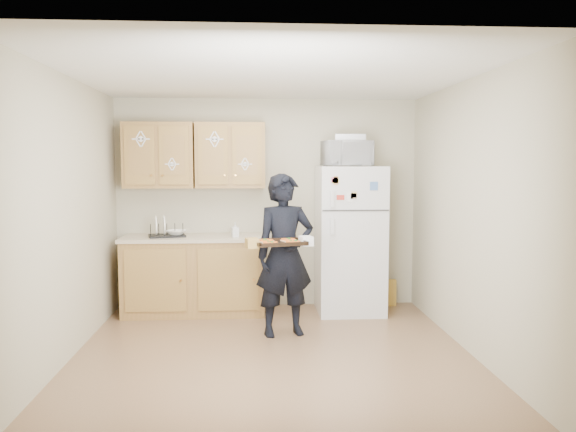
{
  "coord_description": "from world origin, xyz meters",
  "views": [
    {
      "loc": [
        -0.18,
        -4.98,
        1.72
      ],
      "look_at": [
        0.17,
        0.45,
        1.22
      ],
      "focal_mm": 35.0,
      "sensor_mm": 36.0,
      "label": 1
    }
  ],
  "objects_px": {
    "person": "(285,255)",
    "dish_rack": "(167,229)",
    "microwave": "(347,154)",
    "refrigerator": "(350,240)",
    "baking_tray": "(279,243)"
  },
  "relations": [
    {
      "from": "person",
      "to": "dish_rack",
      "type": "height_order",
      "value": "person"
    },
    {
      "from": "person",
      "to": "microwave",
      "type": "bearing_deg",
      "value": 33.45
    },
    {
      "from": "refrigerator",
      "to": "dish_rack",
      "type": "relative_size",
      "value": 4.21
    },
    {
      "from": "dish_rack",
      "to": "microwave",
      "type": "bearing_deg",
      "value": -2.41
    },
    {
      "from": "baking_tray",
      "to": "microwave",
      "type": "xyz_separation_m",
      "value": [
        0.82,
        1.09,
        0.87
      ]
    },
    {
      "from": "refrigerator",
      "to": "baking_tray",
      "type": "relative_size",
      "value": 3.59
    },
    {
      "from": "baking_tray",
      "to": "microwave",
      "type": "bearing_deg",
      "value": 39.8
    },
    {
      "from": "person",
      "to": "baking_tray",
      "type": "distance_m",
      "value": 0.34
    },
    {
      "from": "person",
      "to": "baking_tray",
      "type": "xyz_separation_m",
      "value": [
        -0.07,
        -0.29,
        0.16
      ]
    },
    {
      "from": "person",
      "to": "microwave",
      "type": "distance_m",
      "value": 1.5
    },
    {
      "from": "refrigerator",
      "to": "microwave",
      "type": "bearing_deg",
      "value": -136.93
    },
    {
      "from": "refrigerator",
      "to": "microwave",
      "type": "distance_m",
      "value": 1.0
    },
    {
      "from": "dish_rack",
      "to": "person",
      "type": "bearing_deg",
      "value": -34.2
    },
    {
      "from": "refrigerator",
      "to": "person",
      "type": "bearing_deg",
      "value": -133.61
    },
    {
      "from": "person",
      "to": "baking_tray",
      "type": "bearing_deg",
      "value": -116.32
    }
  ]
}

